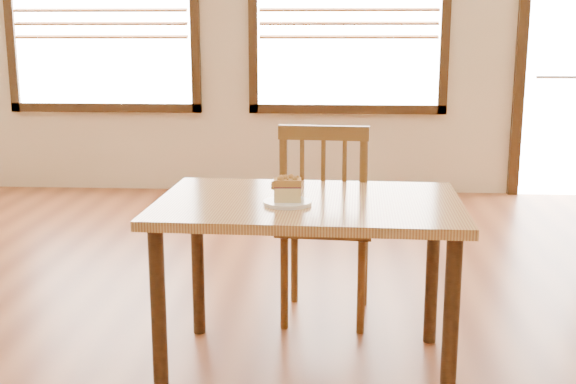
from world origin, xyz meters
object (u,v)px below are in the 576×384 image
(cafe_table_main, at_px, (309,222))
(cake_slice, at_px, (287,189))
(plate, at_px, (288,203))
(cafe_chair_main, at_px, (326,221))

(cafe_table_main, height_order, cake_slice, cake_slice)
(cake_slice, bearing_deg, plate, 50.88)
(plate, bearing_deg, cafe_table_main, 47.56)
(cafe_chair_main, xyz_separation_m, plate, (-0.15, -0.65, 0.24))
(cafe_chair_main, bearing_deg, cake_slice, 81.79)
(cafe_chair_main, bearing_deg, cafe_table_main, 87.90)
(cake_slice, bearing_deg, cafe_chair_main, 73.82)
(cafe_table_main, relative_size, cafe_chair_main, 1.25)
(cafe_table_main, xyz_separation_m, cake_slice, (-0.08, -0.09, 0.16))
(cafe_chair_main, relative_size, cake_slice, 8.50)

